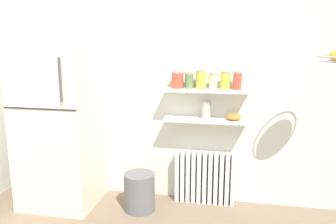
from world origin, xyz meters
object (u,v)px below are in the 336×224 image
storage_jar_1 (189,81)px  shelf_bowl (234,117)px  refrigerator (59,126)px  storage_jar_3 (213,81)px  radiator (205,178)px  trash_bin (139,192)px  storage_jar_2 (201,80)px  storage_jar_4 (225,81)px  vase (206,110)px  storage_jar_5 (237,81)px  storage_jar_0 (177,80)px

storage_jar_1 → shelf_bowl: 0.58m
refrigerator → storage_jar_3: 1.65m
radiator → trash_bin: size_ratio=1.61×
radiator → storage_jar_2: storage_jar_2 is taller
storage_jar_4 → vase: (-0.18, 0.00, -0.30)m
radiator → storage_jar_5: size_ratio=3.44×
storage_jar_3 → vase: bearing=180.0°
trash_bin → storage_jar_3: bearing=21.2°
refrigerator → trash_bin: bearing=-2.4°
radiator → storage_jar_3: size_ratio=3.95×
radiator → storage_jar_2: size_ratio=3.35×
refrigerator → vase: 1.53m
storage_jar_1 → shelf_bowl: bearing=0.0°
storage_jar_0 → storage_jar_1: storage_jar_0 is taller
shelf_bowl → storage_jar_2: bearing=-180.0°
storage_jar_5 → storage_jar_4: bearing=180.0°
radiator → storage_jar_1: storage_jar_1 is taller
trash_bin → storage_jar_5: bearing=16.1°
refrigerator → storage_jar_2: 1.54m
storage_jar_4 → shelf_bowl: bearing=0.0°
storage_jar_3 → storage_jar_0: bearing=180.0°
radiator → storage_jar_4: size_ratio=3.51×
storage_jar_0 → storage_jar_2: storage_jar_2 is taller
refrigerator → radiator: 1.63m
storage_jar_0 → storage_jar_5: (0.60, 0.00, 0.01)m
storage_jar_1 → trash_bin: size_ratio=0.42×
refrigerator → shelf_bowl: 1.80m
storage_jar_2 → shelf_bowl: size_ratio=1.23×
storage_jar_2 → vase: bearing=0.0°
storage_jar_0 → storage_jar_1: (0.12, -0.00, -0.01)m
refrigerator → storage_jar_2: refrigerator is taller
radiator → storage_jar_0: 1.09m
refrigerator → trash_bin: (0.86, -0.04, -0.65)m
radiator → trash_bin: 0.71m
storage_jar_0 → shelf_bowl: size_ratio=1.13×
storage_jar_2 → storage_jar_1: bearing=180.0°
storage_jar_1 → trash_bin: bearing=-149.6°
storage_jar_2 → vase: 0.31m
storage_jar_5 → trash_bin: size_ratio=0.47×
storage_jar_0 → storage_jar_1: size_ratio=1.06×
refrigerator → trash_bin: refrigerator is taller
storage_jar_2 → storage_jar_4: (0.24, 0.00, -0.00)m
radiator → storage_jar_4: (0.18, -0.03, 1.05)m
storage_jar_5 → shelf_bowl: storage_jar_5 is taller
storage_jar_4 → trash_bin: storage_jar_4 is taller
vase → storage_jar_5: bearing=0.0°
vase → shelf_bowl: 0.29m
shelf_bowl → trash_bin: shelf_bowl is taller
storage_jar_2 → storage_jar_0: bearing=180.0°
vase → trash_bin: (-0.64, -0.27, -0.83)m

